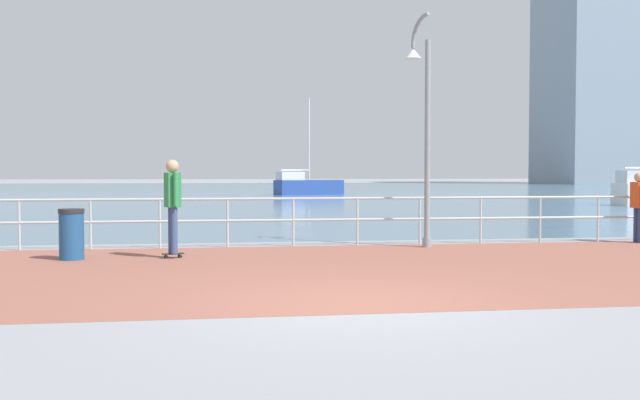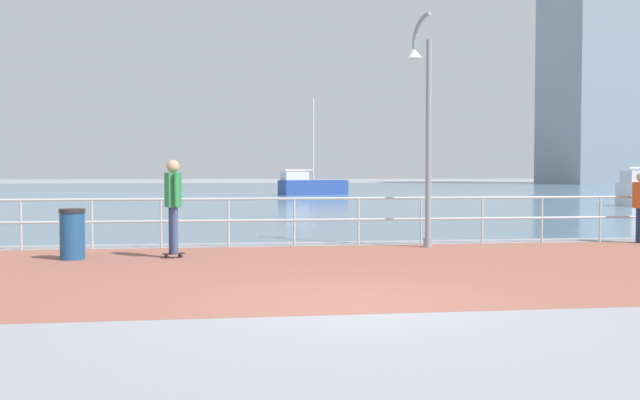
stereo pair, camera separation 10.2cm
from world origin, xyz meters
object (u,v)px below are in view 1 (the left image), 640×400
lamppost (423,118)px  skateboarder (173,199)px  trash_bin (72,234)px  sailboat_gray (307,186)px  bystander (639,202)px

lamppost → skateboarder: 5.60m
trash_bin → sailboat_gray: bearing=76.1°
skateboarder → trash_bin: (-1.81, 0.00, -0.63)m
bystander → sailboat_gray: size_ratio=0.24×
lamppost → bystander: lamppost is taller
skateboarder → trash_bin: size_ratio=1.96×
trash_bin → sailboat_gray: sailboat_gray is taller
bystander → sailboat_gray: 35.45m
trash_bin → skateboarder: bearing=-0.1°
skateboarder → bystander: 10.33m
sailboat_gray → lamppost: bearing=-93.4°
trash_bin → bystander: bearing=6.9°
trash_bin → lamppost: bearing=11.1°
trash_bin → sailboat_gray: (9.10, 36.78, 0.17)m
sailboat_gray → skateboarder: bearing=-101.2°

